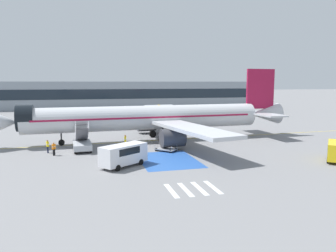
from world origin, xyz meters
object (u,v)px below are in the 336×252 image
Objects in this scene: boarding_stairs_forward at (82,143)px; terminal_building at (107,95)px; ground_crew_2 at (48,145)px; fuel_tanker at (155,112)px; ground_crew_1 at (125,140)px; service_van_1 at (124,154)px; airliner at (151,118)px; ground_crew_0 at (54,148)px; baggage_cart at (166,149)px.

boarding_stairs_forward is 70.41m from terminal_building.
boarding_stairs_forward is at bearing 73.48° from ground_crew_2.
fuel_tanker is 32.75m from ground_crew_1.
fuel_tanker is 0.10× the size of terminal_building.
service_van_1 is at bearing -68.64° from boarding_stairs_forward.
fuel_tanker is (6.40, 26.02, -1.64)m from airliner.
ground_crew_0 is (-13.32, -6.88, -2.53)m from airliner.
airliner is at bearing 46.65° from baggage_cart.
boarding_stairs_forward is 3.90m from ground_crew_0.
boarding_stairs_forward is 10.75m from baggage_cart.
boarding_stairs_forward reaches higher than fuel_tanker.
boarding_stairs_forward is at bearing -96.75° from terminal_building.
ground_crew_1 is 9.65m from ground_crew_2.
fuel_tanker is 6.59× the size of ground_crew_2.
service_van_1 is at bearing 154.81° from airliner.
terminal_building is at bearing -0.94° from airliner.
baggage_cart is 1.81× the size of ground_crew_0.
ground_crew_0 is at bearing -149.65° from boarding_stairs_forward.
baggage_cart is at bearing 179.14° from airliner.
airliner is 15.21m from ground_crew_0.
airliner is 0.40× the size of terminal_building.
fuel_tanker is 5.90× the size of ground_crew_1.
ground_crew_1 is at bearing -92.26° from terminal_building.
ground_crew_1 is 70.06m from terminal_building.
service_van_1 is at bearing -92.98° from terminal_building.
ground_crew_1 is (1.37, 9.27, -0.30)m from service_van_1.
fuel_tanker is at bearing 34.69° from baggage_cart.
boarding_stairs_forward is 2.88× the size of ground_crew_1.
fuel_tanker is at bearing -78.18° from terminal_building.
airliner is 4.04× the size of fuel_tanker.
ground_crew_2 is (-14.17, -5.20, -2.50)m from airliner.
terminal_building is (12.40, 70.26, 3.50)m from ground_crew_2.
service_van_1 is (-5.90, -14.12, -2.08)m from airliner.
ground_crew_1 is (8.79, 2.03, 0.15)m from ground_crew_0.
ground_crew_1 is 1.12× the size of ground_crew_2.
baggage_cart is at bearing 133.88° from ground_crew_0.
service_van_1 is at bearing 157.60° from fuel_tanker.
ground_crew_0 is 72.96m from terminal_building.
terminal_building reaches higher than ground_crew_2.
service_van_1 is 9.37m from ground_crew_1.
ground_crew_0 is at bearing 4.29° from ground_crew_2.
fuel_tanker is at bearing 59.39° from boarding_stairs_forward.
baggage_cart is at bearing 164.32° from fuel_tanker.
airliner reaches higher than ground_crew_1.
baggage_cart is (6.13, 6.24, -1.11)m from service_van_1.
boarding_stairs_forward is at bearing 146.53° from fuel_tanker.
boarding_stairs_forward is at bearing 112.89° from airliner.
ground_crew_2 is (-9.64, -0.34, -0.12)m from ground_crew_1.
service_van_1 is at bearing -175.23° from ground_crew_1.
baggage_cart is at bearing -88.43° from terminal_building.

